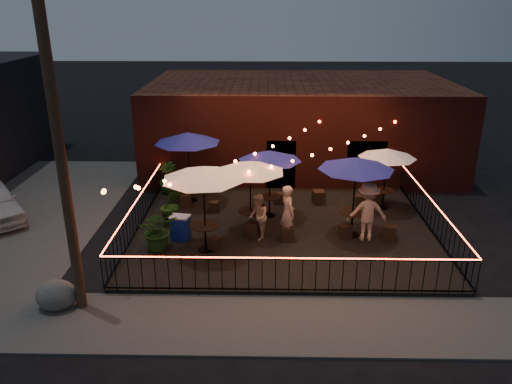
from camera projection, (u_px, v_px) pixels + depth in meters
ground at (286, 261)px, 15.35m from camera, size 110.00×110.00×0.00m
patio at (284, 231)px, 17.19m from camera, size 10.00×8.00×0.15m
sidewalk at (290, 324)px, 12.31m from camera, size 18.00×2.50×0.05m
brick_building at (300, 123)px, 23.95m from camera, size 14.00×8.00×4.00m
utility_pole at (61, 161)px, 11.59m from camera, size 0.26×0.26×8.00m
fence_front at (289, 275)px, 13.25m from camera, size 10.00×0.04×1.04m
fence_left at (138, 214)px, 17.07m from camera, size 0.04×8.00×1.04m
fence_right at (431, 216)px, 16.89m from camera, size 0.04×8.00×1.04m
festoon_lights at (254, 166)px, 16.06m from camera, size 10.02×8.72×1.32m
cafe_table_0 at (203, 174)px, 14.81m from camera, size 3.07×3.07×2.77m
cafe_table_1 at (187, 139)px, 18.68m from camera, size 3.31×3.31×2.75m
cafe_table_2 at (250, 167)px, 16.14m from camera, size 2.96×2.96×2.51m
cafe_table_3 at (270, 156)px, 17.42m from camera, size 2.57×2.57×2.47m
cafe_table_4 at (356, 164)px, 15.84m from camera, size 2.48×2.48×2.71m
cafe_table_5 at (387, 154)px, 18.15m from camera, size 2.52×2.52×2.33m
bistro_chair_0 at (160, 240)px, 15.90m from camera, size 0.37×0.37×0.42m
bistro_chair_1 at (215, 243)px, 15.69m from camera, size 0.43×0.43×0.40m
bistro_chair_2 at (185, 200)px, 18.97m from camera, size 0.51×0.51×0.50m
bistro_chair_3 at (214, 207)px, 18.51m from camera, size 0.36×0.36×0.40m
bistro_chair_4 at (253, 230)px, 16.48m from camera, size 0.52×0.52×0.49m
bistro_chair_5 at (287, 233)px, 16.28m from camera, size 0.41×0.41×0.49m
bistro_chair_6 at (278, 198)px, 19.24m from camera, size 0.36×0.36×0.43m
bistro_chair_7 at (319, 197)px, 19.24m from camera, size 0.51×0.51×0.51m
bistro_chair_8 at (345, 231)px, 16.49m from camera, size 0.46×0.46×0.44m
bistro_chair_9 at (390, 232)px, 16.34m from camera, size 0.51×0.51×0.48m
bistro_chair_10 at (361, 201)px, 18.85m from camera, size 0.52×0.52×0.50m
bistro_chair_11 at (379, 198)px, 19.28m from camera, size 0.49×0.49×0.44m
patron_a at (288, 213)px, 16.12m from camera, size 0.68×0.80×1.87m
patron_b at (258, 217)px, 16.20m from camera, size 0.69×0.84×1.56m
patron_c at (367, 212)px, 16.06m from camera, size 1.28×0.75×1.97m
potted_shrub_a at (158, 230)px, 15.53m from camera, size 1.49×1.40×1.33m
potted_shrub_b at (172, 205)px, 17.20m from camera, size 1.01×0.90×1.52m
potted_shrub_c at (168, 178)px, 20.21m from camera, size 0.86×0.86×1.28m
cooler at (181, 227)px, 16.28m from camera, size 0.70×0.56×0.82m
boulder at (56, 295)px, 12.87m from camera, size 1.11×1.00×0.75m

